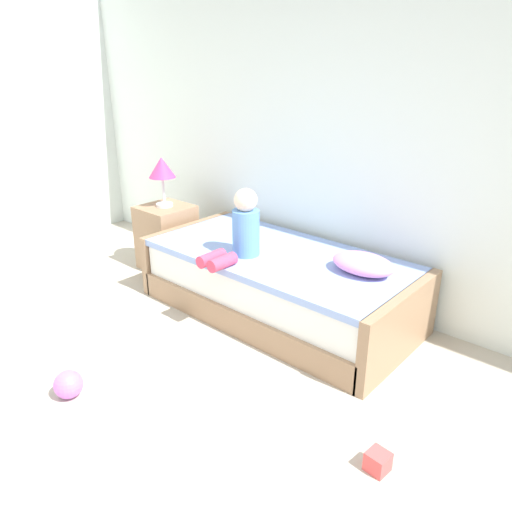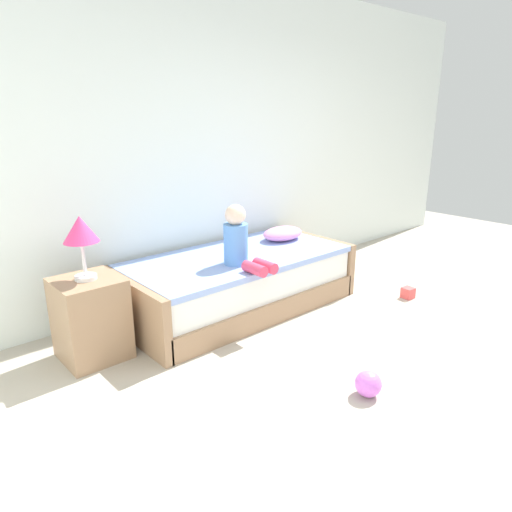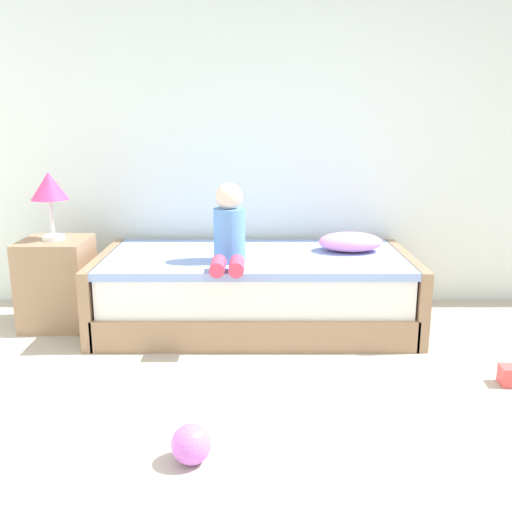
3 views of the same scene
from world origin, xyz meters
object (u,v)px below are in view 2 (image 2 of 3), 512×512
at_px(pillow, 283,233).
at_px(toy_ball, 368,384).
at_px(toy_block, 408,293).
at_px(child_figure, 239,241).
at_px(nightstand, 91,319).
at_px(table_lamp, 81,232).
at_px(bed, 238,282).

xyz_separation_m(pillow, toy_ball, (-0.92, -1.71, -0.48)).
distance_m(toy_ball, toy_block, 1.77).
relative_size(child_figure, toy_block, 4.96).
relative_size(nightstand, pillow, 1.36).
bearing_deg(table_lamp, bed, -0.29).
bearing_deg(nightstand, table_lamp, 180.00).
bearing_deg(bed, toy_block, -33.60).
relative_size(table_lamp, child_figure, 0.88).
bearing_deg(pillow, table_lamp, -177.34).
xyz_separation_m(nightstand, table_lamp, (-0.00, 0.00, 0.64)).
relative_size(nightstand, toy_block, 5.84).
height_order(nightstand, pillow, pillow).
bearing_deg(nightstand, pillow, 2.66).
bearing_deg(toy_block, pillow, 125.12).
distance_m(bed, table_lamp, 1.52).
bearing_deg(table_lamp, nightstand, 0.00).
bearing_deg(toy_ball, nightstand, 124.00).
distance_m(bed, toy_block, 1.65).
distance_m(bed, toy_ball, 1.64).
bearing_deg(bed, table_lamp, 179.71).
bearing_deg(child_figure, bed, 54.83).
xyz_separation_m(bed, nightstand, (-1.35, 0.01, 0.05)).
relative_size(table_lamp, pillow, 1.02).
height_order(child_figure, toy_ball, child_figure).
relative_size(bed, table_lamp, 4.69).
height_order(table_lamp, toy_block, table_lamp).
xyz_separation_m(bed, toy_ball, (-0.26, -1.61, -0.16)).
relative_size(pillow, toy_block, 4.28).
height_order(bed, toy_ball, bed).
bearing_deg(toy_ball, bed, 80.89).
bearing_deg(toy_block, child_figure, 156.02).
bearing_deg(nightstand, child_figure, -11.19).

